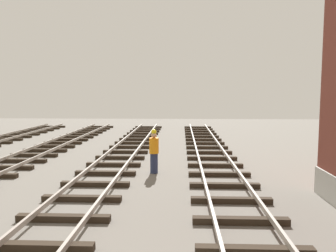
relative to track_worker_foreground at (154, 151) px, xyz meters
The scene contains 1 object.
track_worker_foreground is the anchor object (origin of this frame).
Camera 1 is at (-0.29, -2.72, 3.42)m, focal length 36.07 mm.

